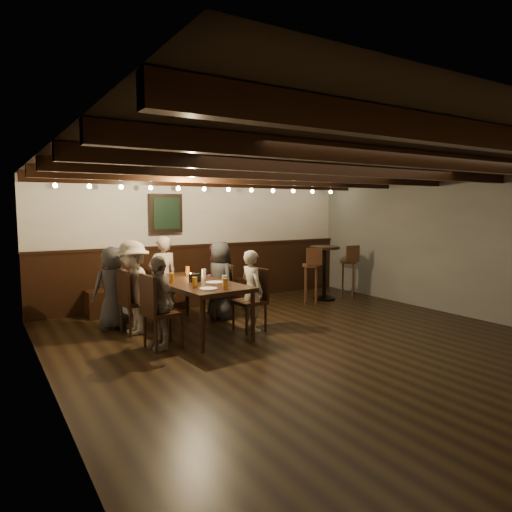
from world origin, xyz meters
TOP-DOWN VIEW (x-y plane):
  - room at (-0.29, 2.21)m, footprint 7.00×7.00m
  - dining_table at (-1.12, 1.46)m, footprint 1.08×2.10m
  - chair_left_near at (-1.87, 1.85)m, footprint 0.47×0.47m
  - chair_left_far at (-1.80, 0.95)m, footprint 0.49×0.49m
  - chair_right_near at (-0.44, 1.96)m, footprint 0.45×0.45m
  - chair_right_far at (-0.36, 1.07)m, footprint 0.46×0.46m
  - person_bench_left at (-2.09, 2.28)m, footprint 0.65×0.45m
  - person_bench_centre at (-1.20, 2.50)m, footprint 0.53×0.37m
  - person_bench_right at (-0.29, 2.43)m, footprint 0.63×0.51m
  - person_left_near at (-1.90, 1.85)m, footprint 0.58×0.93m
  - person_left_far at (-1.83, 0.95)m, footprint 0.36×0.75m
  - person_right_near at (-0.41, 1.97)m, footprint 0.46×0.67m
  - person_right_far at (-0.33, 1.07)m, footprint 0.33×0.47m
  - pint_a at (-1.45, 2.13)m, footprint 0.07×0.07m
  - pint_b at (-0.92, 2.12)m, footprint 0.07×0.07m
  - pint_c at (-1.43, 1.53)m, footprint 0.07×0.07m
  - pint_d at (-0.84, 1.68)m, footprint 0.07×0.07m
  - pint_e at (-1.30, 0.99)m, footprint 0.07×0.07m
  - pint_f at (-0.87, 0.92)m, footprint 0.07×0.07m
  - pint_g at (-1.00, 0.66)m, footprint 0.07×0.07m
  - plate_near at (-1.21, 0.75)m, footprint 0.24×0.24m
  - plate_far at (-0.91, 1.17)m, footprint 0.24×0.24m
  - condiment_caddy at (-1.11, 1.41)m, footprint 0.15×0.10m
  - candle at (-1.02, 1.77)m, footprint 0.05×0.05m
  - high_top_table at (2.13, 2.32)m, footprint 0.61×0.61m
  - bar_stool_left at (1.63, 2.11)m, footprint 0.38×0.39m
  - bar_stool_right at (2.63, 2.16)m, footprint 0.35×0.37m

SIDE VIEW (x-z plane):
  - chair_right_near at x=-0.44m, z-range -0.18..0.73m
  - chair_right_far at x=-0.36m, z-range -0.18..0.76m
  - chair_left_near at x=-1.87m, z-range -0.19..0.77m
  - chair_left_far at x=-1.80m, z-range -0.19..0.80m
  - bar_stool_left at x=1.63m, z-range -0.14..0.96m
  - bar_stool_right at x=2.63m, z-range -0.14..0.96m
  - person_right_far at x=-0.33m, z-range 0.00..1.22m
  - person_bench_right at x=-0.29m, z-range 0.00..1.22m
  - person_left_far at x=-1.83m, z-range 0.00..1.24m
  - person_bench_left at x=-2.09m, z-range 0.00..1.27m
  - person_right_near at x=-0.41m, z-range 0.00..1.30m
  - person_left_near at x=-1.90m, z-range 0.00..1.38m
  - person_bench_centre at x=-1.20m, z-range 0.00..1.39m
  - dining_table at x=-1.12m, z-range 0.32..1.08m
  - high_top_table at x=2.13m, z-range 0.17..1.25m
  - plate_near at x=-1.21m, z-range 0.76..0.78m
  - plate_far at x=-0.91m, z-range 0.76..0.78m
  - candle at x=-1.02m, z-range 0.76..0.81m
  - condiment_caddy at x=-1.11m, z-range 0.76..0.88m
  - pint_a at x=-1.45m, z-range 0.76..0.90m
  - pint_b at x=-0.92m, z-range 0.76..0.90m
  - pint_c at x=-1.43m, z-range 0.76..0.90m
  - pint_d at x=-0.84m, z-range 0.76..0.90m
  - pint_e at x=-1.30m, z-range 0.76..0.90m
  - pint_f at x=-0.87m, z-range 0.76..0.90m
  - pint_g at x=-1.00m, z-range 0.76..0.90m
  - room at x=-0.29m, z-range -2.43..4.57m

